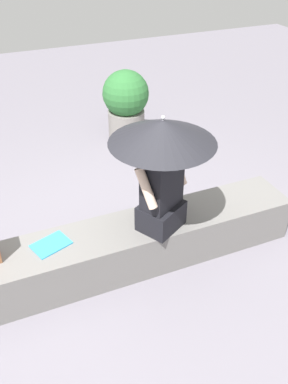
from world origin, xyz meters
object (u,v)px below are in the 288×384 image
Objects in this scene: person_seated at (162,187)px; planter_near at (126,104)px; parasol at (163,131)px; magazine at (51,244)px.

person_seated reaches higher than planter_near.
planter_near is (-0.55, -2.25, -0.27)m from person_seated.
parasol is at bearing 49.70° from person_seated.
planter_near reaches higher than magazine.
person_seated is 0.49m from parasol.
magazine is at bearing -7.61° from person_seated.
parasol is 3.56× the size of magazine.
planter_near is (-0.56, -2.27, -0.76)m from parasol.
parasol reaches higher than magazine.
magazine is (0.89, -0.12, -0.38)m from person_seated.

